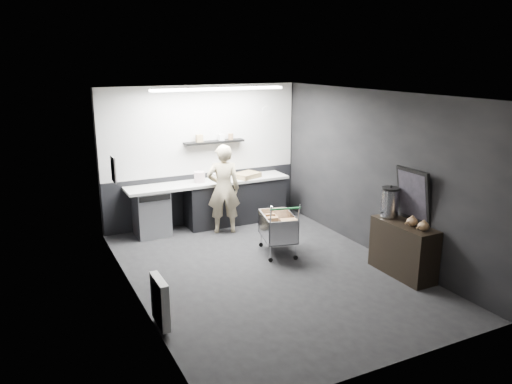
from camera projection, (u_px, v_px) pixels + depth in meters
name	position (u px, v px, depth m)	size (l,w,h in m)	color
floor	(267.00, 271.00, 7.71)	(5.50, 5.50, 0.00)	black
ceiling	(269.00, 94.00, 7.01)	(5.50, 5.50, 0.00)	silver
wall_back	(202.00, 155.00, 9.74)	(5.50, 5.50, 0.00)	black
wall_front	(396.00, 248.00, 4.99)	(5.50, 5.50, 0.00)	black
wall_left	(132.00, 204.00, 6.50)	(5.50, 5.50, 0.00)	black
wall_right	(375.00, 173.00, 8.22)	(5.50, 5.50, 0.00)	black
kitchen_wall_panel	(202.00, 130.00, 9.59)	(3.95, 0.02, 1.70)	beige
dado_panel	(204.00, 197.00, 9.94)	(3.95, 0.02, 1.00)	black
floating_shelf	(214.00, 142.00, 9.64)	(1.20, 0.22, 0.04)	black
wall_clock	(267.00, 111.00, 10.11)	(0.20, 0.20, 0.03)	silver
poster	(113.00, 169.00, 7.58)	(0.02, 0.30, 0.40)	white
poster_red_band	(113.00, 165.00, 7.57)	(0.01, 0.22, 0.10)	red
radiator	(160.00, 301.00, 6.01)	(0.10, 0.50, 0.60)	silver
ceiling_strip	(219.00, 89.00, 8.62)	(2.40, 0.20, 0.04)	white
prep_counter	(216.00, 202.00, 9.75)	(3.20, 0.61, 0.90)	black
person	(224.00, 189.00, 9.25)	(0.61, 0.40, 1.68)	beige
shopping_cart	(278.00, 228.00, 8.32)	(0.69, 0.96, 0.93)	silver
sideboard	(403.00, 241.00, 7.50)	(0.46, 1.09, 1.63)	black
fire_extinguisher	(163.00, 302.00, 6.25)	(0.14, 0.14, 0.46)	#A91B0B
cardboard_box	(247.00, 175.00, 9.85)	(0.48, 0.36, 0.10)	olive
pink_tub	(200.00, 177.00, 9.46)	(0.20, 0.20, 0.20)	beige
white_container	(218.00, 177.00, 9.58)	(0.17, 0.13, 0.15)	silver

